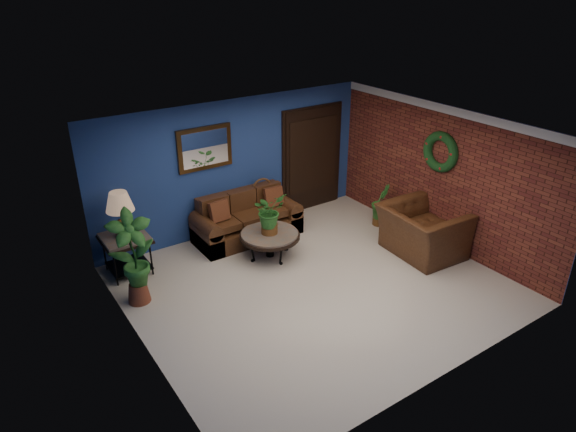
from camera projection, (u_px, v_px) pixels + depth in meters
floor at (315, 285)px, 8.15m from camera, size 5.50×5.50×0.00m
wall_back at (235, 166)px, 9.48m from camera, size 5.50×0.04×2.50m
wall_left at (136, 269)px, 6.22m from camera, size 0.04×5.00×2.50m
wall_right_brick at (442, 177)px, 9.00m from camera, size 0.04×5.00×2.50m
ceiling at (319, 133)px, 7.07m from camera, size 5.50×5.00×0.02m
crown_molding at (450, 110)px, 8.48m from camera, size 0.03×5.00×0.14m
wall_mirror at (205, 148)px, 8.94m from camera, size 1.02×0.06×0.77m
closet_door at (312, 159)px, 10.43m from camera, size 1.44×0.06×2.18m
wreath at (440, 152)px, 8.82m from camera, size 0.16×0.72×0.72m
sofa at (245, 222)px, 9.54m from camera, size 1.96×0.84×0.88m
coffee_table at (270, 236)px, 8.83m from camera, size 1.05×1.05×0.45m
end_table at (126, 245)px, 8.29m from camera, size 0.73×0.73×0.67m
table_lamp at (120, 209)px, 8.02m from camera, size 0.44×0.44×0.74m
side_chair at (265, 202)px, 9.69m from camera, size 0.48×0.48×1.01m
armchair at (422, 231)px, 8.89m from camera, size 1.24×1.40×0.86m
coffee_plant at (269, 212)px, 8.63m from camera, size 0.62×0.56×0.72m
floor_plant at (380, 204)px, 9.92m from camera, size 0.45×0.39×0.84m
tall_plant at (133, 255)px, 7.42m from camera, size 0.67×0.47×1.49m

